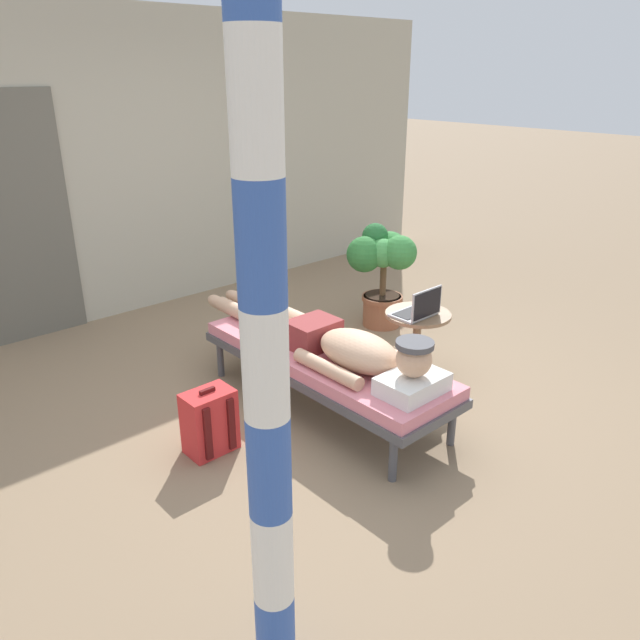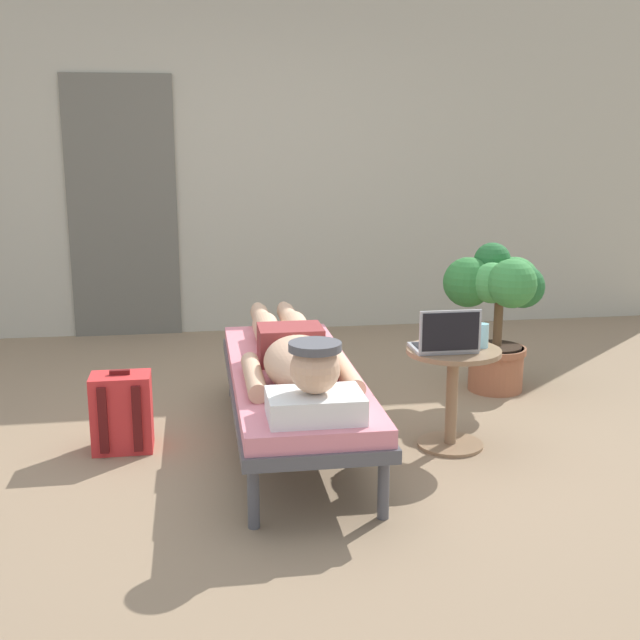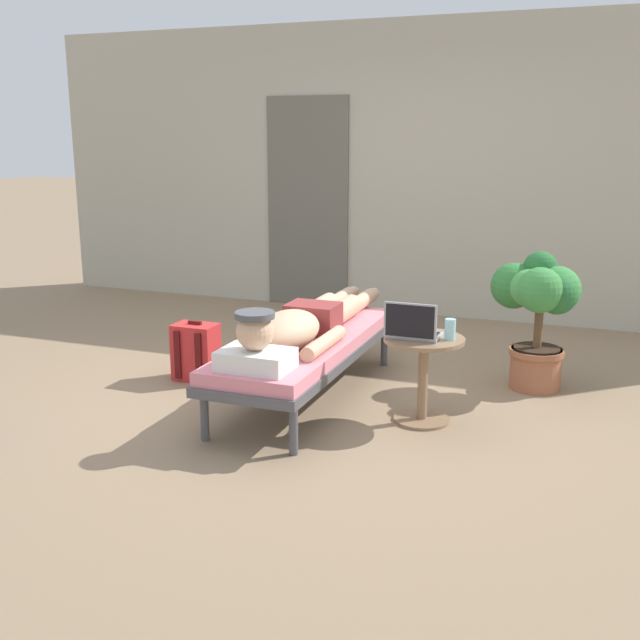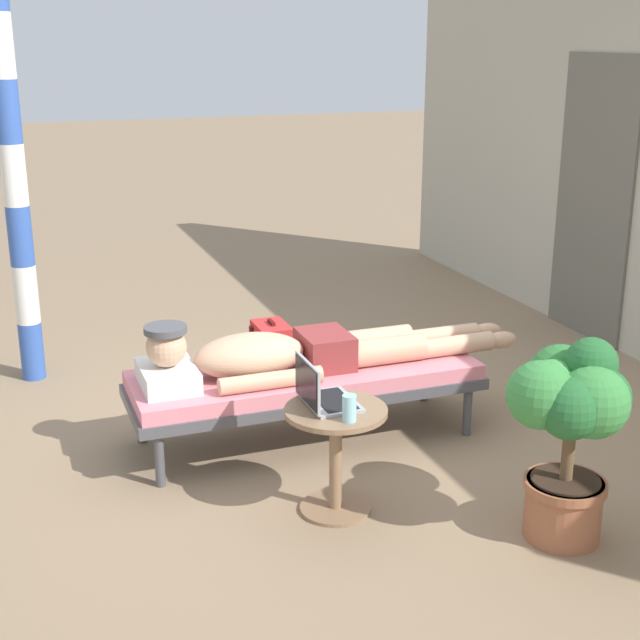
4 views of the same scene
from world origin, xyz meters
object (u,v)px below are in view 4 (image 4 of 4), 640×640
person_reclining (290,353)px  potted_plant (569,416)px  lounge_chair (305,381)px  side_table (336,442)px  laptop (321,394)px  porch_post (14,175)px  drink_glass (349,408)px  backpack (273,354)px

person_reclining → potted_plant: (1.38, 0.81, 0.07)m
lounge_chair → side_table: side_table is taller
laptop → porch_post: porch_post is taller
drink_glass → porch_post: size_ratio=0.05×
side_table → backpack: size_ratio=1.23×
porch_post → drink_glass: bearing=26.7°
drink_glass → porch_post: 2.85m
lounge_chair → drink_glass: bearing=-7.8°
drink_glass → potted_plant: (0.42, 0.85, 0.01)m
laptop → backpack: 1.68m
lounge_chair → porch_post: (-1.51, -1.37, 0.99)m
person_reclining → side_table: (0.80, -0.05, -0.16)m
person_reclining → drink_glass: 0.96m
drink_glass → potted_plant: bearing=63.6°
backpack → potted_plant: potted_plant is taller
drink_glass → backpack: size_ratio=0.29×
backpack → lounge_chair: bearing=-5.7°
backpack → porch_post: (-0.63, -1.45, 1.14)m
side_table → backpack: bearing=172.5°
potted_plant → side_table: bearing=-123.7°
lounge_chair → backpack: 0.89m
side_table → laptop: size_ratio=1.69×
laptop → porch_post: (-2.25, -1.18, 0.75)m
person_reclining → laptop: size_ratio=7.00×
lounge_chair → backpack: backpack is taller
porch_post → person_reclining: bearing=40.4°
drink_glass → person_reclining: bearing=177.3°
potted_plant → backpack: bearing=-164.2°
laptop → potted_plant: size_ratio=0.33×
lounge_chair → person_reclining: person_reclining is taller
person_reclining → backpack: person_reclining is taller
person_reclining → backpack: bearing=168.8°
person_reclining → laptop: 0.75m
drink_glass → lounge_chair: bearing=172.2°
backpack → potted_plant: (2.25, 0.64, 0.40)m
lounge_chair → potted_plant: bearing=27.8°
backpack → person_reclining: bearing=-11.2°
lounge_chair → drink_glass: size_ratio=15.70×
side_table → potted_plant: 1.06m
potted_plant → drink_glass: bearing=-116.4°
lounge_chair → person_reclining: bearing=-90.0°
backpack → potted_plant: 2.37m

